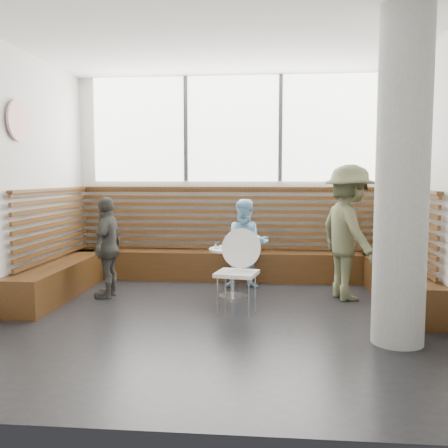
# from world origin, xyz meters

# --- Properties ---
(room) EXTENTS (5.00, 5.00, 3.20)m
(room) POSITION_xyz_m (0.00, 0.00, 1.60)
(room) COLOR silver
(room) RESTS_ON ground
(booth) EXTENTS (5.00, 2.50, 1.44)m
(booth) POSITION_xyz_m (0.00, 1.77, 0.41)
(booth) COLOR #3B230E
(booth) RESTS_ON ground
(concrete_column) EXTENTS (0.50, 0.50, 3.20)m
(concrete_column) POSITION_xyz_m (1.85, -0.60, 1.60)
(concrete_column) COLOR gray
(concrete_column) RESTS_ON ground
(wall_art) EXTENTS (0.03, 0.50, 0.50)m
(wall_art) POSITION_xyz_m (-2.46, 0.40, 2.30)
(wall_art) COLOR white
(wall_art) RESTS_ON room
(cafe_table) EXTENTS (0.64, 0.64, 0.66)m
(cafe_table) POSITION_xyz_m (0.11, 1.11, 0.47)
(cafe_table) COLOR silver
(cafe_table) RESTS_ON ground
(cafe_chair) EXTENTS (0.48, 0.47, 1.00)m
(cafe_chair) POSITION_xyz_m (0.22, 0.33, 0.59)
(cafe_chair) COLOR white
(cafe_chair) RESTS_ON ground
(adult_man) EXTENTS (1.01, 1.30, 1.78)m
(adult_man) POSITION_xyz_m (1.63, 1.15, 0.89)
(adult_man) COLOR #525639
(adult_man) RESTS_ON ground
(child_back) EXTENTS (0.66, 0.52, 1.30)m
(child_back) POSITION_xyz_m (0.27, 1.69, 0.65)
(child_back) COLOR #7FB9DD
(child_back) RESTS_ON ground
(child_left) EXTENTS (0.35, 0.80, 1.35)m
(child_left) POSITION_xyz_m (-1.57, 0.98, 0.68)
(child_left) COLOR #43423D
(child_left) RESTS_ON ground
(plate_near) EXTENTS (0.22, 0.22, 0.02)m
(plate_near) POSITION_xyz_m (0.00, 1.23, 0.67)
(plate_near) COLOR white
(plate_near) RESTS_ON cafe_table
(plate_far) EXTENTS (0.21, 0.21, 0.01)m
(plate_far) POSITION_xyz_m (0.19, 1.21, 0.67)
(plate_far) COLOR white
(plate_far) RESTS_ON cafe_table
(glass_left) EXTENTS (0.07, 0.07, 0.10)m
(glass_left) POSITION_xyz_m (-0.10, 1.09, 0.71)
(glass_left) COLOR white
(glass_left) RESTS_ON cafe_table
(glass_mid) EXTENTS (0.07, 0.07, 0.11)m
(glass_mid) POSITION_xyz_m (0.11, 1.05, 0.72)
(glass_mid) COLOR white
(glass_mid) RESTS_ON cafe_table
(glass_right) EXTENTS (0.08, 0.08, 0.12)m
(glass_right) POSITION_xyz_m (0.34, 1.10, 0.72)
(glass_right) COLOR white
(glass_right) RESTS_ON cafe_table
(menu_card) EXTENTS (0.20, 0.16, 0.00)m
(menu_card) POSITION_xyz_m (0.14, 0.90, 0.66)
(menu_card) COLOR #A5C64C
(menu_card) RESTS_ON cafe_table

